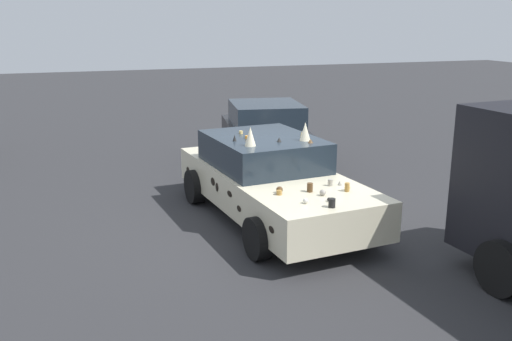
% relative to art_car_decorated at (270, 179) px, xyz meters
% --- Properties ---
extents(ground_plane, '(60.00, 60.00, 0.00)m').
position_rel_art_car_decorated_xyz_m(ground_plane, '(-0.09, -0.01, -0.70)').
color(ground_plane, '#2D2D30').
extents(art_car_decorated, '(4.73, 2.41, 1.70)m').
position_rel_art_car_decorated_xyz_m(art_car_decorated, '(0.00, 0.00, 0.00)').
color(art_car_decorated, beige).
rests_on(art_car_decorated, ground).
extents(parked_sedan_row_back_center, '(4.57, 2.46, 1.47)m').
position_rel_art_car_decorated_xyz_m(parked_sedan_row_back_center, '(3.15, -1.12, 0.02)').
color(parked_sedan_row_back_center, black).
rests_on(parked_sedan_row_back_center, ground).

